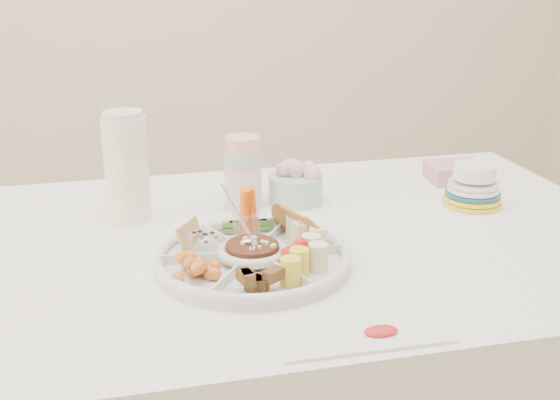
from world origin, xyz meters
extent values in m
cube|color=white|center=(0.00, 0.00, 0.38)|extent=(1.52, 1.02, 0.76)
cylinder|color=silver|center=(-0.13, -0.13, 0.78)|extent=(0.41, 0.41, 0.04)
cylinder|color=brown|center=(-0.13, -0.13, 0.79)|extent=(0.11, 0.11, 0.04)
cylinder|color=silver|center=(-0.08, 0.21, 0.88)|extent=(0.09, 0.09, 0.24)
cylinder|color=white|center=(-0.35, 0.19, 0.89)|extent=(0.12, 0.12, 0.26)
cylinder|color=silver|center=(0.05, 0.21, 0.81)|extent=(0.17, 0.17, 0.10)
cube|color=#C98D95|center=(0.51, 0.28, 0.78)|extent=(0.15, 0.13, 0.05)
cylinder|color=#FBCC5E|center=(0.46, 0.09, 0.80)|extent=(0.18, 0.18, 0.09)
cube|color=white|center=(-0.01, -0.44, 0.76)|extent=(0.29, 0.10, 0.01)
camera|label=1|loc=(-0.37, -1.37, 1.34)|focal=45.00mm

